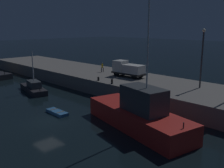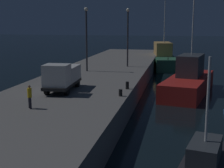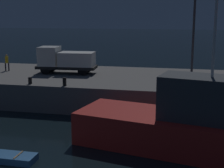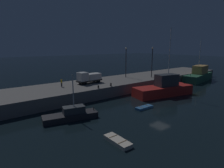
# 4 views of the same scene
# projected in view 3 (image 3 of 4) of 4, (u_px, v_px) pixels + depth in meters

# --- Properties ---
(pier_quay) EXTENTS (77.83, 10.46, 2.08)m
(pier_quay) POSITION_uv_depth(u_px,v_px,m) (98.00, 87.00, 29.21)
(pier_quay) COLOR slate
(pier_quay) RESTS_ON ground
(fishing_boat_blue) EXTENTS (12.70, 6.20, 13.04)m
(fishing_boat_blue) POSITION_uv_depth(u_px,v_px,m) (190.00, 126.00, 17.89)
(fishing_boat_blue) COLOR red
(fishing_boat_blue) RESTS_ON ground
(dinghy_orange_near) EXTENTS (3.06, 1.08, 0.39)m
(dinghy_orange_near) POSITION_uv_depth(u_px,v_px,m) (6.00, 157.00, 16.89)
(dinghy_orange_near) COLOR #2D6099
(dinghy_orange_near) RESTS_ON ground
(lamp_post_west) EXTENTS (0.44, 0.44, 7.22)m
(lamp_post_west) POSITION_uv_depth(u_px,v_px,m) (194.00, 26.00, 27.88)
(lamp_post_west) COLOR #38383D
(lamp_post_west) RESTS_ON pier_quay
(utility_truck) EXTENTS (5.37, 2.22, 2.37)m
(utility_truck) POSITION_uv_depth(u_px,v_px,m) (65.00, 60.00, 29.76)
(utility_truck) COLOR black
(utility_truck) RESTS_ON pier_quay
(dockworker) EXTENTS (0.40, 0.40, 1.57)m
(dockworker) POSITION_uv_depth(u_px,v_px,m) (7.00, 61.00, 31.15)
(dockworker) COLOR black
(dockworker) RESTS_ON pier_quay
(bollard_west) EXTENTS (0.28, 0.28, 0.52)m
(bollard_west) POSITION_uv_depth(u_px,v_px,m) (30.00, 81.00, 25.34)
(bollard_west) COLOR black
(bollard_west) RESTS_ON pier_quay
(bollard_central) EXTENTS (0.28, 0.28, 0.63)m
(bollard_central) POSITION_uv_depth(u_px,v_px,m) (64.00, 82.00, 24.67)
(bollard_central) COLOR black
(bollard_central) RESTS_ON pier_quay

